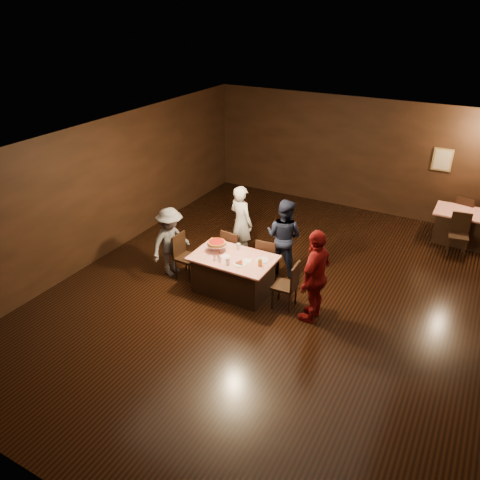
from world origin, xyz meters
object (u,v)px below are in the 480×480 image
object	(u,v)px
diner_navy_hoodie	(284,237)
pizza_stand	(217,243)
chair_end_right	(285,285)
diner_red_shirt	(315,276)
chair_far_left	(234,249)
glass_back	(239,247)
diner_grey_knit	(171,242)
plate_empty	(262,260)
back_table	(461,227)
glass_front_left	(228,261)
chair_back_far	(465,214)
chair_back_near	(459,235)
chair_far_right	(268,258)
main_table	(233,274)
glass_amber	(260,263)
chair_end_left	(187,257)
diner_white_jacket	(241,223)

from	to	relation	value
diner_navy_hoodie	pizza_stand	world-z (taller)	diner_navy_hoodie
chair_end_right	diner_red_shirt	size ratio (longest dim) A/B	0.53
chair_far_left	glass_back	bearing A→B (deg)	132.89
diner_grey_knit	plate_empty	size ratio (longest dim) A/B	5.95
back_table	glass_front_left	world-z (taller)	glass_front_left
diner_grey_knit	diner_red_shirt	size ratio (longest dim) A/B	0.84
chair_far_left	diner_navy_hoodie	bearing A→B (deg)	-151.15
diner_red_shirt	glass_front_left	distance (m)	1.66
chair_back_far	diner_red_shirt	size ratio (longest dim) A/B	0.53
diner_navy_hoodie	pizza_stand	bearing A→B (deg)	53.10
pizza_stand	glass_back	bearing A→B (deg)	35.54
chair_back_near	glass_front_left	distance (m)	5.47
chair_far_right	pizza_stand	size ratio (longest dim) A/B	2.50
main_table	chair_back_far	xyz separation A→B (m)	(3.69, 5.07, 0.09)
back_table	glass_amber	world-z (taller)	glass_amber
chair_end_right	diner_navy_hoodie	distance (m)	1.34
glass_front_left	glass_amber	size ratio (longest dim) A/B	1.00
chair_end_left	pizza_stand	size ratio (longest dim) A/B	2.50
diner_white_jacket	glass_amber	size ratio (longest dim) A/B	12.14
chair_far_left	glass_front_left	xyz separation A→B (m)	(0.45, -1.05, 0.37)
chair_back_near	diner_grey_knit	bearing A→B (deg)	-150.70
chair_back_far	back_table	bearing A→B (deg)	103.12
chair_end_left	diner_grey_knit	bearing A→B (deg)	95.63
glass_front_left	glass_back	distance (m)	0.61
chair_far_right	diner_grey_knit	size ratio (longest dim) A/B	0.64
diner_red_shirt	chair_back_far	bearing A→B (deg)	162.32
chair_back_near	diner_navy_hoodie	bearing A→B (deg)	-147.43
back_table	diner_white_jacket	distance (m)	5.31
chair_end_right	plate_empty	bearing A→B (deg)	-108.27
chair_end_right	diner_white_jacket	xyz separation A→B (m)	(-1.63, 1.28, 0.37)
diner_red_shirt	chair_end_right	bearing A→B (deg)	-93.80
chair_far_right	diner_navy_hoodie	bearing A→B (deg)	-114.27
chair_end_right	chair_end_left	bearing A→B (deg)	-93.02
main_table	diner_navy_hoodie	world-z (taller)	diner_navy_hoodie
diner_grey_knit	glass_amber	world-z (taller)	diner_grey_knit
back_table	glass_back	xyz separation A→B (m)	(-3.74, -4.17, 0.46)
main_table	diner_grey_knit	distance (m)	1.51
pizza_stand	glass_amber	xyz separation A→B (m)	(1.00, -0.10, -0.11)
plate_empty	glass_back	size ratio (longest dim) A/B	1.79
glass_amber	chair_back_near	bearing A→B (deg)	51.05
chair_end_left	glass_amber	xyz separation A→B (m)	(1.70, -0.05, 0.37)
diner_navy_hoodie	glass_front_left	xyz separation A→B (m)	(-0.49, -1.47, 0.02)
main_table	chair_far_left	world-z (taller)	chair_far_left
chair_back_near	chair_back_far	world-z (taller)	same
main_table	diner_white_jacket	xyz separation A→B (m)	(-0.53, 1.28, 0.46)
chair_far_right	glass_back	xyz separation A→B (m)	(-0.45, -0.45, 0.37)
glass_back	diner_red_shirt	bearing A→B (deg)	-12.16
diner_red_shirt	glass_front_left	xyz separation A→B (m)	(-1.65, -0.22, -0.05)
diner_red_shirt	glass_amber	bearing A→B (deg)	-87.88
chair_back_far	diner_navy_hoodie	xyz separation A→B (m)	(-3.14, -3.91, 0.35)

